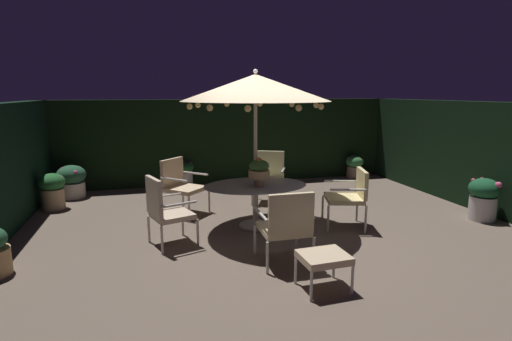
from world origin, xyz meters
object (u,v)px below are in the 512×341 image
at_px(patio_chair_northeast, 286,224).
at_px(patio_chair_south, 180,183).
at_px(potted_plant_back_left, 185,173).
at_px(patio_chair_north, 165,208).
at_px(patio_chair_southeast, 269,174).
at_px(centerpiece_planter, 259,170).
at_px(patio_chair_east, 350,193).
at_px(ottoman_footrest, 324,259).
at_px(potted_plant_left_far, 72,180).
at_px(potted_plant_right_near, 484,197).
at_px(potted_plant_left_near, 52,190).
at_px(potted_plant_back_center, 354,166).
at_px(patio_umbrella, 255,88).
at_px(patio_dining_table, 255,191).

distance_m(patio_chair_northeast, patio_chair_south, 2.80).
height_order(patio_chair_northeast, potted_plant_back_left, patio_chair_northeast).
bearing_deg(patio_chair_north, patio_chair_southeast, 41.78).
distance_m(centerpiece_planter, patio_chair_south, 1.69).
bearing_deg(patio_chair_east, patio_chair_south, 150.30).
bearing_deg(centerpiece_planter, ottoman_footrest, -85.43).
relative_size(patio_chair_northeast, potted_plant_left_far, 1.45).
bearing_deg(potted_plant_right_near, potted_plant_left_far, 154.21).
bearing_deg(patio_chair_east, potted_plant_left_near, 154.38).
distance_m(patio_chair_northeast, potted_plant_back_center, 5.62).
xyz_separation_m(patio_chair_south, potted_plant_right_near, (4.95, -1.72, -0.17)).
height_order(centerpiece_planter, potted_plant_left_near, centerpiece_planter).
distance_m(ottoman_footrest, potted_plant_left_far, 6.01).
bearing_deg(centerpiece_planter, patio_chair_south, 133.72).
height_order(potted_plant_back_left, potted_plant_right_near, potted_plant_right_near).
xyz_separation_m(centerpiece_planter, potted_plant_left_near, (-3.42, 2.05, -0.59)).
relative_size(centerpiece_planter, potted_plant_back_left, 0.76).
xyz_separation_m(patio_chair_northeast, potted_plant_back_left, (-0.85, 4.57, -0.22)).
bearing_deg(patio_chair_east, patio_chair_north, -178.61).
bearing_deg(ottoman_footrest, patio_chair_east, 54.86).
height_order(patio_chair_south, potted_plant_back_left, patio_chair_south).
xyz_separation_m(patio_chair_north, patio_chair_southeast, (2.10, 1.87, 0.00)).
height_order(patio_chair_north, patio_chair_east, patio_chair_north).
distance_m(patio_chair_east, potted_plant_back_left, 4.18).
bearing_deg(ottoman_footrest, patio_chair_southeast, 82.67).
xyz_separation_m(patio_chair_northeast, potted_plant_back_center, (3.39, 4.47, -0.23)).
xyz_separation_m(centerpiece_planter, potted_plant_right_near, (3.81, -0.53, -0.57)).
height_order(centerpiece_planter, potted_plant_back_center, centerpiece_planter).
height_order(patio_chair_south, potted_plant_right_near, patio_chair_south).
bearing_deg(patio_chair_north, potted_plant_back_left, 80.66).
height_order(patio_chair_east, potted_plant_back_center, patio_chair_east).
distance_m(patio_umbrella, patio_chair_northeast, 2.26).
height_order(centerpiece_planter, potted_plant_back_left, centerpiece_planter).
distance_m(patio_chair_south, potted_plant_back_left, 2.03).
xyz_separation_m(patio_chair_southeast, patio_chair_south, (-1.77, -0.33, 0.00)).
bearing_deg(ottoman_footrest, potted_plant_back_left, 101.26).
distance_m(centerpiece_planter, potted_plant_left_near, 4.03).
bearing_deg(centerpiece_planter, potted_plant_left_far, 138.40).
distance_m(potted_plant_left_near, potted_plant_back_left, 2.78).
bearing_deg(patio_umbrella, potted_plant_back_left, 105.82).
height_order(patio_chair_northeast, patio_chair_south, patio_chair_south).
xyz_separation_m(patio_chair_east, potted_plant_left_far, (-4.67, 3.15, -0.20)).
bearing_deg(centerpiece_planter, potted_plant_back_left, 105.49).
height_order(potted_plant_left_near, potted_plant_left_far, potted_plant_left_near).
xyz_separation_m(patio_chair_south, potted_plant_back_left, (0.25, 2.00, -0.23)).
bearing_deg(patio_chair_east, patio_dining_table, 163.85).
bearing_deg(patio_umbrella, potted_plant_left_far, 139.65).
relative_size(patio_chair_south, potted_plant_back_left, 1.65).
height_order(potted_plant_back_center, potted_plant_left_far, potted_plant_left_far).
xyz_separation_m(patio_chair_northeast, patio_chair_south, (-1.10, 2.58, 0.01)).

